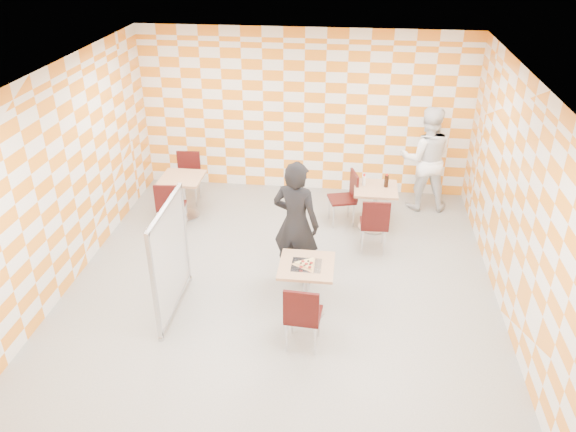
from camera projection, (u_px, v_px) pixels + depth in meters
The scene contains 15 objects.
room_shell at pixel (284, 181), 7.60m from camera, with size 7.00×7.00×7.00m.
main_table at pixel (306, 280), 7.27m from camera, with size 0.70×0.70×0.75m.
second_table at pixel (375, 201), 9.25m from camera, with size 0.70×0.70×0.75m.
empty_table at pixel (183, 190), 9.63m from camera, with size 0.70×0.70×0.75m.
chair_main_front at pixel (302, 313), 6.61m from camera, with size 0.45×0.46×0.92m.
chair_second_front at pixel (375, 221), 8.57m from camera, with size 0.44×0.45×0.92m.
chair_second_side at pixel (347, 194), 9.41m from camera, with size 0.53×0.52×0.92m.
chair_empty_near at pixel (170, 204), 9.08m from camera, with size 0.46×0.47×0.92m.
chair_empty_far at pixel (188, 173), 10.15m from camera, with size 0.44×0.45×0.92m.
partition at pixel (171, 259), 7.20m from camera, with size 0.08×1.38×1.55m.
man_dark at pixel (296, 224), 7.73m from camera, with size 0.68×0.44×1.85m, color black.
man_white at pixel (426, 159), 9.74m from camera, with size 0.91×0.71×1.87m, color white.
pizza_on_foil at pixel (307, 264), 7.13m from camera, with size 0.40×0.40×0.04m.
sport_bottle at pixel (364, 180), 9.19m from camera, with size 0.06×0.06×0.20m.
soda_bottle at pixel (386, 181), 9.12m from camera, with size 0.07×0.07×0.23m.
Camera 1 is at (0.87, -6.30, 4.71)m, focal length 35.00 mm.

